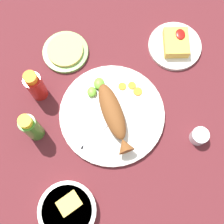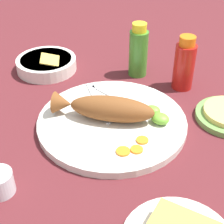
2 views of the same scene
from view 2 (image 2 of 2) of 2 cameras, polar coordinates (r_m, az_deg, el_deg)
The scene contains 13 objects.
ground_plane at distance 0.81m, azimuth 0.00°, elevation -2.17°, with size 4.00×4.00×0.00m, color #561E23.
main_plate at distance 0.81m, azimuth 0.00°, elevation -1.67°, with size 0.35×0.35×0.02m, color silver.
fried_fish at distance 0.79m, azimuth -1.16°, elevation 0.66°, with size 0.24×0.13×0.06m.
fork_near at distance 0.87m, azimuth -2.54°, elevation 2.15°, with size 0.14×0.14×0.00m.
fork_far at distance 0.88m, azimuth 0.56°, elevation 2.56°, with size 0.18×0.06×0.00m.
carrot_slice_near at distance 0.71m, azimuth 1.85°, elevation -6.55°, with size 0.03×0.03×0.00m, color orange.
carrot_slice_mid at distance 0.72m, azimuth 4.13°, elevation -6.24°, with size 0.03×0.03×0.00m, color orange.
carrot_slice_far at distance 0.74m, azimuth 5.06°, elevation -4.69°, with size 0.03×0.03×0.00m, color orange.
lime_wedge_main at distance 0.79m, azimuth 8.02°, elevation -1.09°, with size 0.04×0.04×0.02m, color #6BB233.
lime_wedge_side at distance 0.82m, azimuth 6.81°, elevation 0.31°, with size 0.04×0.03×0.02m, color #6BB233.
hot_sauce_bottle_red at distance 0.94m, azimuth 11.92°, elevation 7.75°, with size 0.06×0.06×0.15m.
hot_sauce_bottle_green at distance 0.99m, azimuth 4.40°, elevation 10.02°, with size 0.05×0.05×0.16m.
guacamole_bowl at distance 1.05m, azimuth -10.82°, elevation 7.94°, with size 0.18×0.18×0.05m.
Camera 2 is at (0.32, -0.56, 0.50)m, focal length 55.00 mm.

